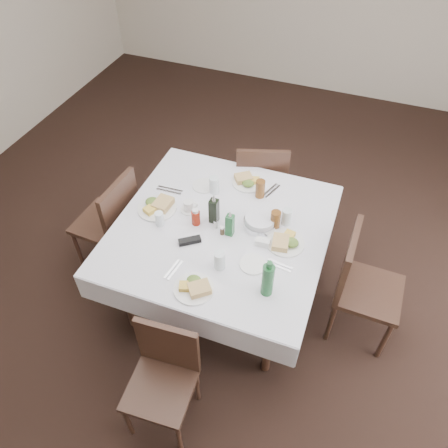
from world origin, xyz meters
name	(u,v)px	position (x,y,z in m)	size (l,w,h in m)	color
ground_plane	(224,277)	(0.00, 0.00, 0.00)	(7.00, 7.00, 0.00)	black
room_shell	(224,96)	(0.00, 0.00, 1.71)	(6.04, 7.04, 2.80)	beige
dining_table	(222,234)	(0.03, -0.13, 0.69)	(1.50, 1.50, 0.76)	#331914
chair_north	(261,180)	(0.06, 0.74, 0.52)	(0.55, 0.55, 0.92)	#331914
chair_south	(164,371)	(0.05, -1.14, 0.47)	(0.42, 0.42, 0.83)	#331914
chair_east	(359,280)	(1.04, -0.08, 0.54)	(0.45, 0.45, 0.94)	#331914
chair_west	(112,219)	(-0.90, -0.16, 0.53)	(0.46, 0.46, 0.93)	#331914
meal_north	(247,181)	(0.05, 0.38, 0.78)	(0.25, 0.25, 0.06)	white
meal_south	(195,287)	(0.07, -0.70, 0.78)	(0.26, 0.26, 0.06)	white
meal_east	(285,242)	(0.50, -0.13, 0.78)	(0.27, 0.27, 0.06)	white
meal_west	(157,206)	(-0.48, -0.13, 0.79)	(0.29, 0.29, 0.06)	white
side_plate_a	(204,186)	(-0.25, 0.23, 0.77)	(0.18, 0.18, 0.01)	white
side_plate_b	(253,264)	(0.35, -0.39, 0.77)	(0.18, 0.18, 0.01)	white
water_n	(214,185)	(-0.15, 0.20, 0.83)	(0.07, 0.07, 0.14)	silver
water_s	(219,260)	(0.15, -0.48, 0.83)	(0.07, 0.07, 0.14)	silver
water_e	(286,217)	(0.45, 0.06, 0.83)	(0.07, 0.07, 0.13)	silver
water_w	(160,219)	(-0.38, -0.27, 0.82)	(0.06, 0.06, 0.11)	silver
iced_tea_a	(260,189)	(0.19, 0.27, 0.84)	(0.07, 0.07, 0.15)	brown
iced_tea_b	(275,220)	(0.39, 0.00, 0.84)	(0.07, 0.07, 0.15)	brown
bread_basket	(260,221)	(0.28, -0.02, 0.80)	(0.24, 0.24, 0.08)	silver
oil_cruet_dark	(214,210)	(-0.04, -0.10, 0.87)	(0.06, 0.06, 0.25)	black
oil_cruet_green	(230,224)	(0.11, -0.18, 0.86)	(0.05, 0.05, 0.22)	#1D5B2C
ketchup_bottle	(196,217)	(-0.15, -0.17, 0.82)	(0.06, 0.06, 0.13)	#971C0A
salt_shaker	(216,224)	(0.00, -0.15, 0.80)	(0.03, 0.03, 0.07)	white
pepper_shaker	(222,230)	(0.06, -0.20, 0.80)	(0.03, 0.03, 0.07)	#45321F
coffee_mug	(189,206)	(-0.25, -0.06, 0.80)	(0.13, 0.12, 0.09)	white
sunglasses	(190,241)	(-0.12, -0.35, 0.78)	(0.15, 0.13, 0.03)	black
green_bottle	(268,279)	(0.50, -0.56, 0.89)	(0.08, 0.08, 0.29)	#1D5B2C
sugar_caddy	(263,242)	(0.36, -0.19, 0.79)	(0.10, 0.06, 0.05)	white
cutlery_n	(271,191)	(0.25, 0.36, 0.77)	(0.10, 0.19, 0.01)	silver
cutlery_s	(173,270)	(-0.12, -0.61, 0.77)	(0.06, 0.18, 0.01)	silver
cutlery_e	(279,266)	(0.52, -0.33, 0.77)	(0.18, 0.06, 0.01)	silver
cutlery_w	(170,190)	(-0.48, 0.08, 0.77)	(0.21, 0.06, 0.01)	silver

